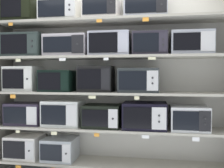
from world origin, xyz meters
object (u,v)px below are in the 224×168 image
(microwave_4, at_px, (102,116))
(microwave_18, at_px, (102,8))
(microwave_12, at_px, (67,46))
(microwave_17, at_px, (61,12))
(microwave_7, at_px, (23,79))
(microwave_10, at_px, (139,80))
(microwave_19, at_px, (146,6))
(microwave_8, at_px, (59,81))
(microwave_6, at_px, (189,118))
(microwave_5, at_px, (145,115))
(microwave_14, at_px, (150,44))
(microwave_16, at_px, (22,11))
(microwave_9, at_px, (96,79))
(microwave_3, at_px, (63,113))
(microwave_2, at_px, (26,114))
(microwave_15, at_px, (191,43))
(microwave_13, at_px, (110,44))
(microwave_1, at_px, (60,148))
(microwave_11, at_px, (26,46))
(microwave_0, at_px, (25,146))

(microwave_4, xyz_separation_m, microwave_18, (-0.00, -0.00, 1.40))
(microwave_12, relative_size, microwave_17, 1.11)
(microwave_7, relative_size, microwave_10, 0.86)
(microwave_10, relative_size, microwave_19, 0.95)
(microwave_8, bearing_deg, microwave_6, 0.00)
(microwave_5, distance_m, microwave_17, 1.75)
(microwave_14, bearing_deg, microwave_16, 179.99)
(microwave_4, xyz_separation_m, microwave_9, (-0.08, -0.00, 0.48))
(microwave_10, bearing_deg, microwave_19, -0.05)
(microwave_9, height_order, microwave_18, microwave_18)
(microwave_8, height_order, microwave_14, microwave_14)
(microwave_12, distance_m, microwave_14, 1.09)
(microwave_16, distance_m, microwave_17, 0.55)
(microwave_3, relative_size, microwave_9, 1.15)
(microwave_16, distance_m, microwave_18, 1.11)
(microwave_2, distance_m, microwave_18, 1.76)
(microwave_6, height_order, microwave_19, microwave_19)
(microwave_3, height_order, microwave_17, microwave_17)
(microwave_2, relative_size, microwave_15, 1.02)
(microwave_13, bearing_deg, microwave_5, 0.02)
(microwave_2, bearing_deg, microwave_19, -0.01)
(microwave_19, bearing_deg, microwave_1, 179.99)
(microwave_18, bearing_deg, microwave_14, -0.00)
(microwave_11, distance_m, microwave_17, 0.67)
(microwave_11, distance_m, microwave_19, 1.68)
(microwave_13, xyz_separation_m, microwave_18, (-0.11, 0.00, 0.47))
(microwave_13, xyz_separation_m, microwave_16, (-1.22, 0.00, 0.48))
(microwave_4, xyz_separation_m, microwave_16, (-1.11, 0.00, 1.40))
(microwave_7, height_order, microwave_14, microwave_14)
(microwave_6, xyz_separation_m, microwave_14, (-0.48, -0.00, 0.92))
(microwave_6, height_order, microwave_12, microwave_12)
(microwave_10, xyz_separation_m, microwave_13, (-0.37, -0.00, 0.46))
(microwave_0, bearing_deg, microwave_7, -179.77)
(microwave_0, distance_m, microwave_8, 1.03)
(microwave_5, relative_size, microwave_19, 1.03)
(microwave_5, xyz_separation_m, microwave_9, (-0.63, 0.00, 0.46))
(microwave_7, distance_m, microwave_13, 1.29)
(microwave_5, distance_m, microwave_6, 0.54)
(microwave_5, distance_m, microwave_7, 1.72)
(microwave_4, relative_size, microwave_15, 0.98)
(microwave_5, relative_size, microwave_17, 1.06)
(microwave_2, relative_size, microwave_12, 0.88)
(microwave_1, height_order, microwave_3, microwave_3)
(microwave_18, bearing_deg, microwave_11, -180.00)
(microwave_4, distance_m, microwave_13, 0.93)
(microwave_6, bearing_deg, microwave_12, 179.99)
(microwave_11, bearing_deg, microwave_10, 0.01)
(microwave_6, height_order, microwave_10, microwave_10)
(microwave_0, xyz_separation_m, microwave_17, (0.54, -0.00, 1.82))
(microwave_6, relative_size, microwave_14, 1.06)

